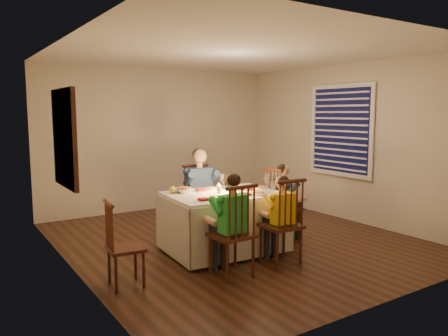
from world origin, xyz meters
TOP-DOWN VIEW (x-y plane):
  - ground at (0.00, 0.00)m, footprint 5.00×5.00m
  - wall_left at (-2.25, 0.00)m, footprint 0.02×5.00m
  - wall_right at (2.25, 0.00)m, footprint 0.02×5.00m
  - wall_back at (0.00, 2.50)m, footprint 4.50×0.02m
  - ceiling at (0.00, 0.00)m, footprint 5.00×5.00m
  - dining_table at (-0.41, -0.33)m, footprint 1.54×1.16m
  - chair_adult at (-0.32, 0.43)m, footprint 0.49×0.47m
  - chair_near_left at (-0.83, -1.12)m, footprint 0.45×0.43m
  - chair_near_right at (-0.11, -1.11)m, footprint 0.45×0.43m
  - chair_end at (0.56, -0.39)m, footprint 0.44×0.46m
  - chair_extra at (-1.90, -0.75)m, footprint 0.39×0.41m
  - adult at (-0.32, 0.43)m, footprint 0.54×0.50m
  - child_green at (-0.83, -1.12)m, footprint 0.41×0.38m
  - child_yellow at (-0.11, -1.11)m, footprint 0.37×0.34m
  - child_teal at (0.56, -0.39)m, footprint 0.36×0.39m
  - setting_adult at (-0.41, -0.06)m, footprint 0.28×0.28m
  - setting_green at (-0.70, -0.62)m, footprint 0.28×0.28m
  - setting_yellow at (-0.09, -0.63)m, footprint 0.28×0.28m
  - setting_teal at (0.15, -0.35)m, footprint 0.28×0.28m
  - candle_left at (-0.48, -0.33)m, footprint 0.06×0.06m
  - candle_right at (-0.33, -0.34)m, footprint 0.06×0.06m
  - squash at (-0.98, 0.01)m, footprint 0.09×0.09m
  - orange_fruit at (-0.15, -0.30)m, footprint 0.08×0.08m
  - serving_bowl at (-0.83, -0.03)m, footprint 0.23×0.23m
  - wall_mirror at (-2.22, 0.30)m, footprint 0.06×0.95m
  - window_blinds at (2.21, 0.10)m, footprint 0.07×1.34m

SIDE VIEW (x-z plane):
  - ground at x=0.00m, z-range 0.00..0.00m
  - chair_adult at x=-0.32m, z-range -0.52..0.52m
  - chair_near_left at x=-0.83m, z-range -0.52..0.52m
  - chair_near_right at x=-0.11m, z-range -0.52..0.52m
  - chair_end at x=0.56m, z-range -0.52..0.52m
  - chair_extra at x=-1.90m, z-range -0.45..0.45m
  - adult at x=-0.32m, z-range -0.64..0.64m
  - child_green at x=-0.83m, z-range -0.57..0.57m
  - child_yellow at x=-0.11m, z-range -0.53..0.53m
  - child_teal at x=0.56m, z-range -0.54..0.54m
  - dining_table at x=-0.41m, z-range 0.18..0.92m
  - setting_adult at x=-0.41m, z-range 0.77..0.79m
  - setting_green at x=-0.70m, z-range 0.77..0.79m
  - setting_yellow at x=-0.09m, z-range 0.77..0.79m
  - setting_teal at x=0.15m, z-range 0.77..0.79m
  - serving_bowl at x=-0.83m, z-range 0.77..0.83m
  - orange_fruit at x=-0.15m, z-range 0.77..0.85m
  - squash at x=-0.98m, z-range 0.77..0.86m
  - candle_left at x=-0.48m, z-range 0.77..0.87m
  - candle_right at x=-0.33m, z-range 0.77..0.87m
  - wall_left at x=-2.25m, z-range 0.00..2.60m
  - wall_right at x=2.25m, z-range 0.00..2.60m
  - wall_back at x=0.00m, z-range 0.00..2.60m
  - wall_mirror at x=-2.22m, z-range 0.92..2.08m
  - window_blinds at x=2.21m, z-range 0.73..2.27m
  - ceiling at x=0.00m, z-range 2.60..2.60m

